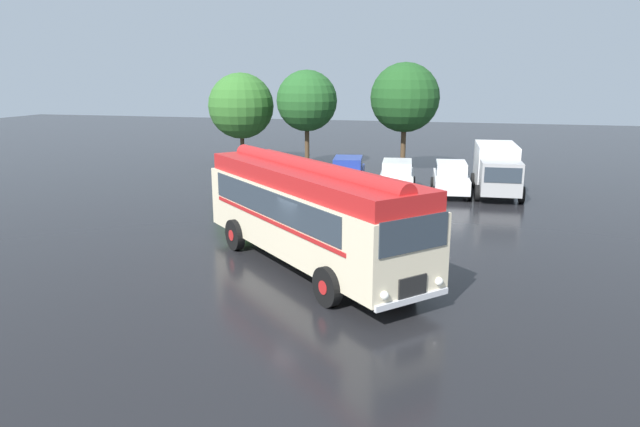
{
  "coord_description": "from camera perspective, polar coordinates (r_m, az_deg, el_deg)",
  "views": [
    {
      "loc": [
        4.11,
        -16.29,
        6.09
      ],
      "look_at": [
        -0.57,
        2.25,
        1.4
      ],
      "focal_mm": 32.0,
      "sensor_mm": 36.0,
      "label": 1
    }
  ],
  "objects": [
    {
      "name": "ground_plane",
      "position": [
        17.87,
        -0.0,
        -6.15
      ],
      "size": [
        120.0,
        120.0,
        0.0
      ],
      "primitive_type": "plane",
      "color": "black"
    },
    {
      "name": "vintage_bus",
      "position": [
        18.15,
        -1.14,
        0.41
      ],
      "size": [
        9.0,
        8.71,
        3.49
      ],
      "color": "beige",
      "rests_on": "ground"
    },
    {
      "name": "car_near_left",
      "position": [
        31.33,
        2.79,
        4.13
      ],
      "size": [
        2.37,
        4.39,
        1.66
      ],
      "color": "navy",
      "rests_on": "ground"
    },
    {
      "name": "car_mid_left",
      "position": [
        30.32,
        7.69,
        3.7
      ],
      "size": [
        2.26,
        4.34,
        1.66
      ],
      "color": "silver",
      "rests_on": "ground"
    },
    {
      "name": "car_mid_right",
      "position": [
        30.38,
        12.95,
        3.49
      ],
      "size": [
        2.21,
        4.32,
        1.66
      ],
      "color": "silver",
      "rests_on": "ground"
    },
    {
      "name": "box_van",
      "position": [
        31.07,
        17.24,
        4.41
      ],
      "size": [
        2.52,
        5.85,
        2.5
      ],
      "color": "silver",
      "rests_on": "ground"
    },
    {
      "name": "tree_far_left",
      "position": [
        39.79,
        -7.89,
        10.62
      ],
      "size": [
        4.44,
        4.44,
        6.2
      ],
      "color": "#4C3823",
      "rests_on": "ground"
    },
    {
      "name": "tree_left_of_centre",
      "position": [
        38.0,
        -1.41,
        11.12
      ],
      "size": [
        3.97,
        3.97,
        6.37
      ],
      "color": "#4C3823",
      "rests_on": "ground"
    },
    {
      "name": "tree_centre",
      "position": [
        36.65,
        8.65,
        11.54
      ],
      "size": [
        4.32,
        4.32,
        6.82
      ],
      "color": "#4C3823",
      "rests_on": "ground"
    }
  ]
}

